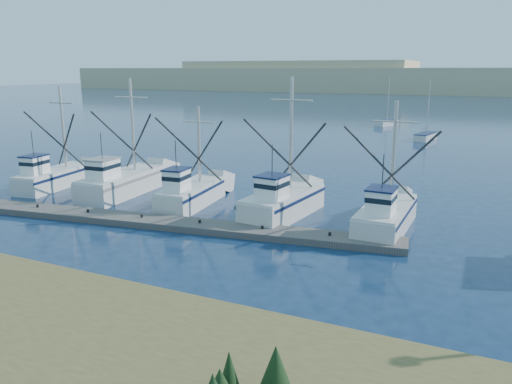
# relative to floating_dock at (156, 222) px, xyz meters

# --- Properties ---
(ground) EXTENTS (500.00, 500.00, 0.00)m
(ground) POSITION_rel_floating_dock_xyz_m (7.69, -5.63, -0.20)
(ground) COLOR #0D2339
(ground) RESTS_ON ground
(floating_dock) EXTENTS (30.60, 6.06, 0.41)m
(floating_dock) POSITION_rel_floating_dock_xyz_m (0.00, 0.00, 0.00)
(floating_dock) COLOR #595550
(floating_dock) RESTS_ON ground
(dune_ridge) EXTENTS (360.00, 60.00, 10.00)m
(dune_ridge) POSITION_rel_floating_dock_xyz_m (7.69, 204.37, 4.80)
(dune_ridge) COLOR tan
(dune_ridge) RESTS_ON ground
(trawler_fleet) EXTENTS (30.10, 8.83, 9.10)m
(trawler_fleet) POSITION_rel_floating_dock_xyz_m (-0.39, 4.96, 0.78)
(trawler_fleet) COLOR silver
(trawler_fleet) RESTS_ON ground
(sailboat_near) EXTENTS (2.63, 5.39, 8.10)m
(sailboat_near) POSITION_rel_floating_dock_xyz_m (10.88, 47.59, 0.30)
(sailboat_near) COLOR silver
(sailboat_near) RESTS_ON ground
(sailboat_far) EXTENTS (3.38, 5.41, 8.10)m
(sailboat_far) POSITION_rel_floating_dock_xyz_m (2.49, 64.01, 0.30)
(sailboat_far) COLOR silver
(sailboat_far) RESTS_ON ground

